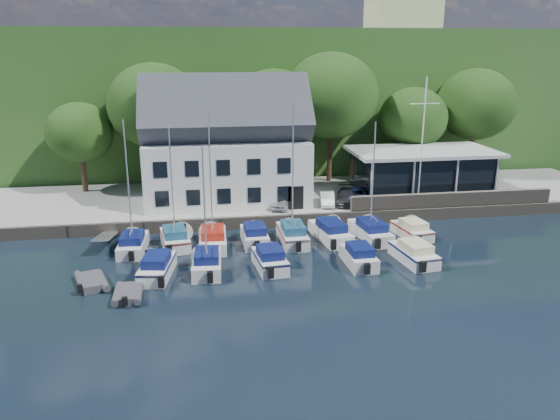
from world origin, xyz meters
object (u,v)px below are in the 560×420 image
Objects in this scene: dinghy_0 at (92,280)px; harbor_building at (226,152)px; boat_r1_4 at (293,181)px; boat_r2_1 at (204,203)px; boat_r2_2 at (270,257)px; club_pavilion at (421,172)px; flagpole at (422,142)px; boat_r1_5 at (330,230)px; car_silver at (281,201)px; car_white at (327,199)px; car_dgrey at (347,196)px; boat_r1_7 at (412,228)px; car_blue at (355,195)px; boat_r1_1 at (172,186)px; boat_r2_3 at (359,254)px; dinghy_1 at (128,292)px; boat_r1_3 at (255,234)px; boat_r1_0 at (129,194)px; boat_r1_6 at (373,179)px; boat_r1_2 at (211,186)px; boat_r2_4 at (414,251)px; boat_r2_0 at (157,265)px.

harbor_building is at bearing 39.85° from dinghy_0.
boat_r2_1 is (-6.53, -4.65, -0.06)m from boat_r1_4.
club_pavilion is at bearing 34.01° from boat_r2_2.
flagpole is 1.55× the size of boat_r1_5.
car_white is at bearing 23.37° from car_silver.
boat_r1_5 is (-2.99, -6.25, -0.84)m from car_dgrey.
car_dgrey is at bearing 108.95° from boat_r1_7.
car_blue is 9.84m from boat_r1_4.
harbor_building is 18.15m from club_pavilion.
car_silver is at bearing 138.59° from boat_r1_7.
boat_r1_1 is 14.10m from boat_r2_3.
flagpole is at bearing 20.04° from boat_r1_5.
car_silver is 17.80m from dinghy_1.
boat_r1_1 reaches higher than car_silver.
boat_r2_3 reaches higher than dinghy_0.
boat_r1_3 is (-7.03, -5.97, -0.78)m from car_white.
boat_r2_2 is at bearing -116.90° from boat_r1_4.
boat_r1_0 is 15.09m from boat_r1_5.
boat_r1_4 is 8.02m from boat_r2_1.
car_silver is 0.36× the size of boat_r1_6.
boat_r1_2 reaches higher than boat_r1_1.
flagpole is 2.01× the size of boat_r2_2.
boat_r1_2 is 5.97m from boat_r1_4.
boat_r2_4 reaches higher than dinghy_0.
car_dgrey reaches higher than boat_r1_7.
boat_r1_4 reaches higher than car_white.
boat_r1_2 is at bearing 170.76° from boat_r1_7.
dinghy_0 is at bearing -157.31° from boat_r1_4.
boat_r1_4 reaches higher than boat_r2_2.
club_pavilion reaches higher than car_dgrey.
boat_r1_1 reaches higher than boat_r2_3.
harbor_building reaches higher than boat_r1_2.
harbor_building is at bearing 117.72° from boat_r2_3.
boat_r1_1 is 5.59m from boat_r2_1.
car_silver is 0.37× the size of boat_r2_1.
boat_r1_6 reaches higher than boat_r1_5.
boat_r1_7 is at bearing -4.48° from dinghy_0.
boat_r1_5 is 1.18× the size of boat_r2_4.
car_silver is 13.28m from boat_r2_4.
boat_r1_4 is at bearing 139.03° from boat_r2_4.
boat_r1_7 reaches higher than dinghy_1.
boat_r1_0 reaches higher than boat_r2_4.
boat_r2_0 is (-23.45, -13.55, -2.29)m from club_pavilion.
boat_r1_0 is 1.44× the size of boat_r2_4.
boat_r1_0 reaches higher than boat_r2_2.
boat_r1_0 reaches higher than dinghy_0.
club_pavilion is 1.43× the size of boat_r1_2.
harbor_building is 4.72× the size of dinghy_0.
car_dgrey is 6.98m from boat_r1_5.
boat_r1_3 is 7.23m from boat_r2_1.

